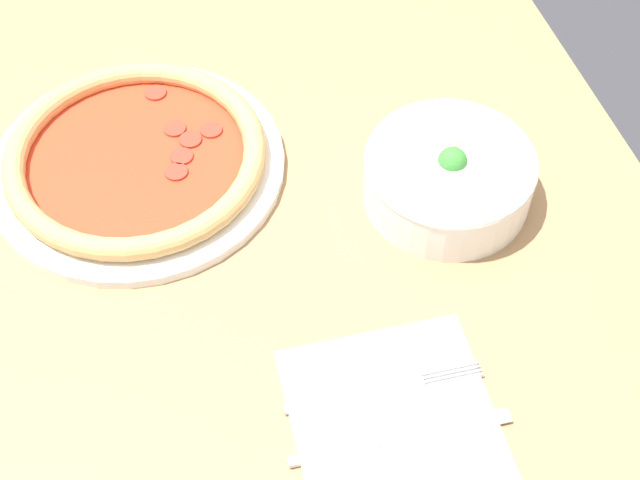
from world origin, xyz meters
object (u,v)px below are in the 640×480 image
object	(u,v)px
pizza	(137,159)
bowl	(450,175)
fork	(382,390)
knife	(391,440)

from	to	relation	value
pizza	bowl	world-z (taller)	bowl
fork	knife	size ratio (longest dim) A/B	0.92
pizza	knife	bearing A→B (deg)	23.83
pizza	knife	size ratio (longest dim) A/B	1.59
bowl	fork	distance (m)	0.26
fork	pizza	bearing A→B (deg)	119.92
bowl	knife	size ratio (longest dim) A/B	0.88
fork	knife	bearing A→B (deg)	-95.76
pizza	fork	world-z (taller)	pizza
pizza	bowl	xyz separation A→B (m)	(0.13, 0.33, 0.02)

